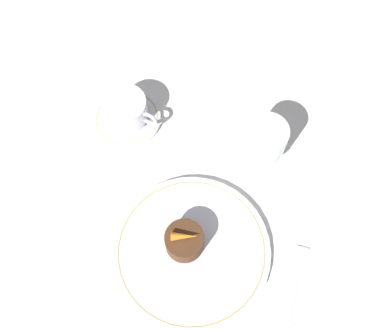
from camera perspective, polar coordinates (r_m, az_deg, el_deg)
name	(u,v)px	position (r m, az deg, el deg)	size (l,w,h in m)	color
ground_plane	(187,243)	(0.80, -0.70, -9.90)	(3.00, 3.00, 0.00)	white
dinner_plate	(191,251)	(0.79, -0.07, -10.90)	(0.27, 0.27, 0.01)	white
saucer	(127,119)	(0.90, -8.23, 5.79)	(0.13, 0.13, 0.01)	white
coffee_cup	(126,109)	(0.88, -8.44, 6.93)	(0.11, 0.08, 0.05)	white
spoon	(145,127)	(0.88, -5.93, 4.73)	(0.07, 0.09, 0.00)	silver
wine_glass	(265,140)	(0.81, 9.25, 3.07)	(0.08, 0.08, 0.11)	silver
fork	(296,286)	(0.80, 13.03, -14.74)	(0.04, 0.18, 0.01)	silver
dessert_cake	(182,240)	(0.77, -1.28, -9.55)	(0.07, 0.07, 0.04)	#4C2D19
carrot_garnish	(182,235)	(0.74, -1.33, -8.95)	(0.05, 0.03, 0.02)	orange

